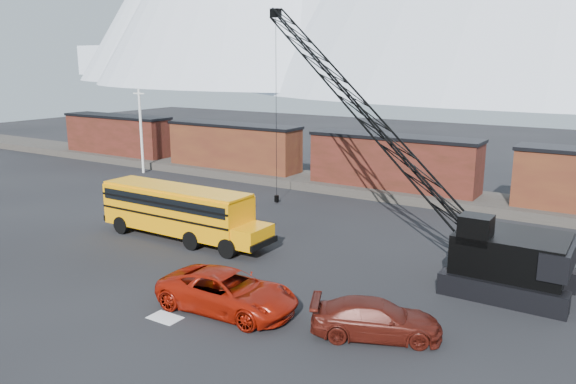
# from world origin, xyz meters

# --- Properties ---
(ground) EXTENTS (160.00, 160.00, 0.00)m
(ground) POSITION_xyz_m (0.00, 0.00, 0.00)
(ground) COLOR black
(ground) RESTS_ON ground
(gravel_berm) EXTENTS (120.00, 5.00, 0.70)m
(gravel_berm) POSITION_xyz_m (0.00, 22.00, 0.35)
(gravel_berm) COLOR #4A443D
(gravel_berm) RESTS_ON ground
(boxcar_west_far) EXTENTS (13.70, 3.10, 4.17)m
(boxcar_west_far) POSITION_xyz_m (-32.00, 22.00, 2.76)
(boxcar_west_far) COLOR #571E18
(boxcar_west_far) RESTS_ON gravel_berm
(boxcar_west_near) EXTENTS (13.70, 3.10, 4.17)m
(boxcar_west_near) POSITION_xyz_m (-16.00, 22.00, 2.76)
(boxcar_west_near) COLOR #481C14
(boxcar_west_near) RESTS_ON gravel_berm
(boxcar_mid) EXTENTS (13.70, 3.10, 4.17)m
(boxcar_mid) POSITION_xyz_m (0.00, 22.00, 2.76)
(boxcar_mid) COLOR #571E18
(boxcar_mid) RESTS_ON gravel_berm
(utility_pole) EXTENTS (1.40, 0.24, 8.00)m
(utility_pole) POSITION_xyz_m (-24.00, 18.00, 4.15)
(utility_pole) COLOR silver
(utility_pole) RESTS_ON ground
(snow_patch) EXTENTS (1.40, 0.90, 0.02)m
(snow_patch) POSITION_xyz_m (0.50, -4.00, 0.01)
(snow_patch) COLOR silver
(snow_patch) RESTS_ON ground
(school_bus) EXTENTS (11.65, 2.65, 3.19)m
(school_bus) POSITION_xyz_m (-6.37, 4.39, 1.79)
(school_bus) COLOR orange
(school_bus) RESTS_ON ground
(red_pickup) EXTENTS (6.41, 3.24, 1.74)m
(red_pickup) POSITION_xyz_m (2.28, -1.98, 0.87)
(red_pickup) COLOR maroon
(red_pickup) RESTS_ON ground
(maroon_suv) EXTENTS (5.47, 3.96, 1.47)m
(maroon_suv) POSITION_xyz_m (8.62, -0.75, 0.74)
(maroon_suv) COLOR #48130D
(maroon_suv) RESTS_ON ground
(crawler_crane) EXTENTS (21.73, 10.81, 14.36)m
(crawler_crane) POSITION_xyz_m (1.98, 10.86, 8.06)
(crawler_crane) COLOR black
(crawler_crane) RESTS_ON ground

